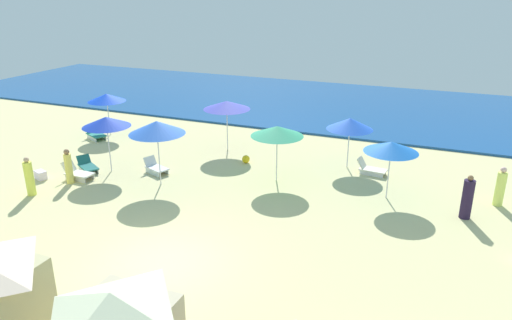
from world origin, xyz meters
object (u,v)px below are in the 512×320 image
(lounge_chair_2_1, at_px, (88,166))
(lounge_chair_4_0, at_px, (96,134))
(beachgoer_2, at_px, (500,188))
(beachgoer_0, at_px, (69,167))
(umbrella_0, at_px, (391,147))
(lounge_chair_3_0, at_px, (156,167))
(cooler_box_2, at_px, (41,175))
(umbrella_2, at_px, (106,122))
(umbrella_5, at_px, (350,124))
(lounge_chair_2_0, at_px, (77,173))
(umbrella_4, at_px, (107,98))
(umbrella_3, at_px, (157,127))
(beachgoer_1, at_px, (467,199))
(lounge_chair_5_0, at_px, (371,169))
(beach_ball_0, at_px, (246,159))
(umbrella_6, at_px, (227,105))
(beachgoer_4, at_px, (29,178))
(umbrella_1, at_px, (277,131))

(lounge_chair_2_1, relative_size, lounge_chair_4_0, 0.96)
(lounge_chair_4_0, bearing_deg, beachgoer_2, -67.05)
(beachgoer_0, bearing_deg, umbrella_0, 83.66)
(lounge_chair_3_0, xyz_separation_m, cooler_box_2, (-4.28, -2.60, -0.06))
(umbrella_2, distance_m, umbrella_5, 11.00)
(lounge_chair_2_0, distance_m, umbrella_5, 12.43)
(umbrella_4, height_order, lounge_chair_4_0, umbrella_4)
(umbrella_0, distance_m, lounge_chair_2_0, 13.45)
(umbrella_3, xyz_separation_m, umbrella_4, (-6.73, 5.09, -0.38))
(umbrella_2, relative_size, cooler_box_2, 4.72)
(umbrella_4, distance_m, beachgoer_1, 19.22)
(lounge_chair_3_0, xyz_separation_m, lounge_chair_5_0, (9.11, 3.60, -0.01))
(lounge_chair_4_0, bearing_deg, beach_ball_0, -66.45)
(umbrella_6, bearing_deg, lounge_chair_4_0, -171.23)
(umbrella_0, xyz_separation_m, beachgoer_0, (-12.89, -3.69, -1.43))
(lounge_chair_4_0, bearing_deg, umbrella_2, -107.21)
(umbrella_5, distance_m, beachgoer_2, 6.74)
(umbrella_0, height_order, beachgoer_0, umbrella_0)
(umbrella_5, bearing_deg, beachgoer_2, -16.41)
(umbrella_0, bearing_deg, beachgoer_0, -164.04)
(umbrella_6, distance_m, beachgoer_1, 12.16)
(umbrella_3, height_order, umbrella_6, umbrella_3)
(beachgoer_4, bearing_deg, lounge_chair_2_1, -24.73)
(umbrella_0, distance_m, beachgoer_4, 14.51)
(lounge_chair_2_0, height_order, beachgoer_1, beachgoer_1)
(beachgoer_4, xyz_separation_m, cooler_box_2, (-0.99, 1.44, -0.57))
(umbrella_1, height_order, umbrella_4, umbrella_1)
(umbrella_5, height_order, cooler_box_2, umbrella_5)
(lounge_chair_2_0, xyz_separation_m, lounge_chair_2_1, (-0.24, 0.93, -0.03))
(lounge_chair_3_0, relative_size, beachgoer_0, 0.86)
(lounge_chair_2_1, height_order, beachgoer_1, beachgoer_1)
(lounge_chair_2_1, relative_size, umbrella_6, 0.56)
(lounge_chair_2_0, distance_m, beachgoer_1, 16.06)
(umbrella_5, bearing_deg, cooler_box_2, -151.47)
(umbrella_0, height_order, umbrella_4, umbrella_4)
(beach_ball_0, relative_size, cooler_box_2, 0.69)
(umbrella_6, height_order, beachgoer_2, umbrella_6)
(umbrella_4, bearing_deg, beachgoer_2, -5.24)
(umbrella_1, distance_m, beachgoer_2, 9.02)
(cooler_box_2, bearing_deg, umbrella_2, -119.14)
(umbrella_6, distance_m, beachgoer_4, 9.75)
(umbrella_3, distance_m, lounge_chair_5_0, 9.67)
(lounge_chair_2_0, distance_m, cooler_box_2, 1.63)
(umbrella_0, height_order, lounge_chair_2_0, umbrella_0)
(umbrella_2, relative_size, umbrella_5, 1.08)
(lounge_chair_5_0, bearing_deg, umbrella_6, 91.43)
(lounge_chair_2_0, bearing_deg, umbrella_2, -28.92)
(umbrella_0, xyz_separation_m, lounge_chair_2_1, (-13.18, -2.26, -1.92))
(lounge_chair_2_1, height_order, lounge_chair_5_0, lounge_chair_5_0)
(lounge_chair_2_1, height_order, umbrella_3, umbrella_3)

